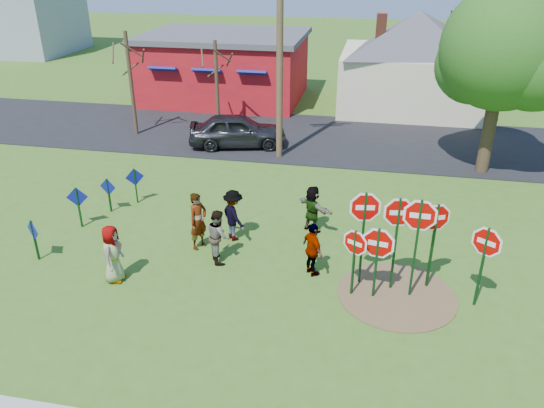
% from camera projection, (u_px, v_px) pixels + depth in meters
% --- Properties ---
extents(ground, '(120.00, 120.00, 0.00)m').
position_uv_depth(ground, '(244.00, 259.00, 16.00)').
color(ground, '#3C5F1B').
rests_on(ground, ground).
extents(road, '(120.00, 7.50, 0.04)m').
position_uv_depth(road, '(300.00, 137.00, 26.13)').
color(road, black).
rests_on(road, ground).
extents(dirt_patch, '(3.20, 3.20, 0.03)m').
position_uv_depth(dirt_patch, '(397.00, 295.00, 14.33)').
color(dirt_patch, brown).
rests_on(dirt_patch, ground).
extents(red_building, '(9.40, 7.69, 3.90)m').
position_uv_depth(red_building, '(226.00, 66.00, 31.95)').
color(red_building, maroon).
rests_on(red_building, ground).
extents(cream_house, '(9.40, 9.40, 6.50)m').
position_uv_depth(cream_house, '(415.00, 57.00, 29.63)').
color(cream_house, beige).
rests_on(cream_house, ground).
extents(distant_building, '(10.00, 8.00, 8.00)m').
position_uv_depth(distant_building, '(10.00, 4.00, 45.53)').
color(distant_building, '#8C939E').
rests_on(distant_building, ground).
extents(stop_sign_a, '(0.85, 0.47, 2.09)m').
position_uv_depth(stop_sign_a, '(355.00, 249.00, 13.74)').
color(stop_sign_a, '#0F3A16').
rests_on(stop_sign_a, ground).
extents(stop_sign_b, '(1.08, 0.18, 2.89)m').
position_uv_depth(stop_sign_b, '(398.00, 221.00, 13.71)').
color(stop_sign_b, '#0F3A16').
rests_on(stop_sign_b, ground).
extents(stop_sign_c, '(1.16, 0.08, 3.01)m').
position_uv_depth(stop_sign_c, '(419.00, 227.00, 13.41)').
color(stop_sign_c, '#0F3A16').
rests_on(stop_sign_c, ground).
extents(stop_sign_d, '(0.96, 0.44, 2.67)m').
position_uv_depth(stop_sign_d, '(435.00, 225.00, 13.86)').
color(stop_sign_d, '#0F3A16').
rests_on(stop_sign_d, ground).
extents(stop_sign_e, '(1.15, 0.21, 2.23)m').
position_uv_depth(stop_sign_e, '(378.00, 248.00, 13.63)').
color(stop_sign_e, '#0F3A16').
rests_on(stop_sign_e, ground).
extents(stop_sign_f, '(0.90, 0.60, 2.43)m').
position_uv_depth(stop_sign_f, '(486.00, 248.00, 13.20)').
color(stop_sign_f, '#0F3A16').
rests_on(stop_sign_f, ground).
extents(stop_sign_g, '(1.13, 0.20, 2.92)m').
position_uv_depth(stop_sign_g, '(364.00, 218.00, 13.98)').
color(stop_sign_g, '#0F3A16').
rests_on(stop_sign_g, ground).
extents(blue_diamond_a, '(0.57, 0.37, 1.33)m').
position_uv_depth(blue_diamond_a, '(34.00, 235.00, 15.61)').
color(blue_diamond_a, '#0F3A16').
rests_on(blue_diamond_a, ground).
extents(blue_diamond_b, '(0.68, 0.22, 1.45)m').
position_uv_depth(blue_diamond_b, '(78.00, 203.00, 17.43)').
color(blue_diamond_b, '#0F3A16').
rests_on(blue_diamond_b, ground).
extents(blue_diamond_c, '(0.63, 0.12, 1.28)m').
position_uv_depth(blue_diamond_c, '(108.00, 191.00, 18.50)').
color(blue_diamond_c, '#0F3A16').
rests_on(blue_diamond_c, ground).
extents(blue_diamond_d, '(0.58, 0.36, 1.35)m').
position_uv_depth(blue_diamond_d, '(135.00, 182.00, 19.14)').
color(blue_diamond_d, '#0F3A16').
rests_on(blue_diamond_d, ground).
extents(person_a, '(0.59, 0.86, 1.70)m').
position_uv_depth(person_a, '(112.00, 254.00, 14.62)').
color(person_a, '#3D4189').
rests_on(person_a, ground).
extents(person_b, '(0.69, 0.80, 1.84)m').
position_uv_depth(person_b, '(198.00, 221.00, 16.23)').
color(person_b, '#28735C').
rests_on(person_b, ground).
extents(person_c, '(0.93, 1.00, 1.65)m').
position_uv_depth(person_c, '(218.00, 236.00, 15.59)').
color(person_c, brown).
rests_on(person_c, ground).
extents(person_d, '(1.22, 1.22, 1.70)m').
position_uv_depth(person_d, '(233.00, 215.00, 16.72)').
color(person_d, '#303035').
rests_on(person_d, ground).
extents(person_e, '(0.90, 0.99, 1.62)m').
position_uv_depth(person_e, '(313.00, 250.00, 14.90)').
color(person_e, '#442751').
rests_on(person_e, ground).
extents(person_f, '(1.44, 1.31, 1.60)m').
position_uv_depth(person_f, '(312.00, 209.00, 17.24)').
color(person_f, '#1E4C24').
rests_on(person_f, ground).
extents(suv, '(4.76, 2.77, 1.52)m').
position_uv_depth(suv, '(238.00, 130.00, 24.56)').
color(suv, '#323137').
rests_on(suv, road).
extents(utility_pole, '(2.12, 0.78, 8.94)m').
position_uv_depth(utility_pole, '(280.00, 49.00, 21.65)').
color(utility_pole, '#4C3823').
rests_on(utility_pole, ground).
extents(leafy_tree, '(5.24, 4.78, 7.44)m').
position_uv_depth(leafy_tree, '(506.00, 55.00, 20.04)').
color(leafy_tree, '#382819').
rests_on(leafy_tree, ground).
extents(bare_tree_west, '(1.80, 1.80, 4.99)m').
position_uv_depth(bare_tree_west, '(129.00, 69.00, 25.13)').
color(bare_tree_west, '#382819').
rests_on(bare_tree_west, ground).
extents(bare_tree_east, '(1.80, 1.80, 4.41)m').
position_uv_depth(bare_tree_east, '(216.00, 72.00, 26.27)').
color(bare_tree_east, '#382819').
rests_on(bare_tree_east, ground).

